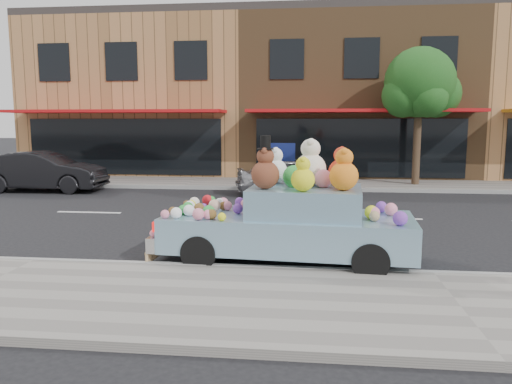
# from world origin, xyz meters

# --- Properties ---
(ground) EXTENTS (120.00, 120.00, 0.00)m
(ground) POSITION_xyz_m (0.00, 0.00, 0.00)
(ground) COLOR black
(ground) RESTS_ON ground
(near_sidewalk) EXTENTS (60.00, 3.00, 0.12)m
(near_sidewalk) POSITION_xyz_m (0.00, -6.50, 0.06)
(near_sidewalk) COLOR gray
(near_sidewalk) RESTS_ON ground
(far_sidewalk) EXTENTS (60.00, 3.00, 0.12)m
(far_sidewalk) POSITION_xyz_m (0.00, 6.50, 0.06)
(far_sidewalk) COLOR gray
(far_sidewalk) RESTS_ON ground
(near_kerb) EXTENTS (60.00, 0.12, 0.13)m
(near_kerb) POSITION_xyz_m (0.00, -5.00, 0.07)
(near_kerb) COLOR gray
(near_kerb) RESTS_ON ground
(far_kerb) EXTENTS (60.00, 0.12, 0.13)m
(far_kerb) POSITION_xyz_m (0.00, 5.00, 0.07)
(far_kerb) COLOR gray
(far_kerb) RESTS_ON ground
(storefront_left) EXTENTS (10.00, 9.80, 7.30)m
(storefront_left) POSITION_xyz_m (-10.00, 11.97, 3.64)
(storefront_left) COLOR #AC7848
(storefront_left) RESTS_ON ground
(storefront_mid) EXTENTS (10.00, 9.80, 7.30)m
(storefront_mid) POSITION_xyz_m (0.00, 11.97, 3.64)
(storefront_mid) COLOR brown
(storefront_mid) RESTS_ON ground
(street_tree) EXTENTS (3.00, 2.70, 5.22)m
(street_tree) POSITION_xyz_m (2.03, 6.55, 3.69)
(street_tree) COLOR #38281C
(street_tree) RESTS_ON ground
(car_silver) EXTENTS (4.01, 2.40, 1.28)m
(car_silver) POSITION_xyz_m (-2.62, 4.06, 0.64)
(car_silver) COLOR #9F9EA3
(car_silver) RESTS_ON ground
(car_dark) EXTENTS (4.38, 1.67, 1.43)m
(car_dark) POSITION_xyz_m (-11.46, 3.88, 0.71)
(car_dark) COLOR black
(car_dark) RESTS_ON ground
(art_car) EXTENTS (4.60, 2.06, 2.25)m
(art_car) POSITION_xyz_m (-2.30, -4.27, 0.80)
(art_car) COLOR black
(art_car) RESTS_ON ground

